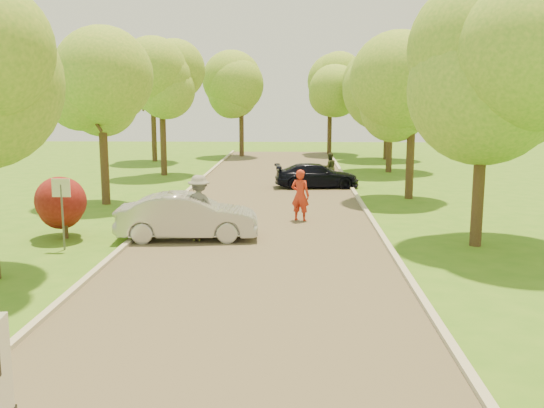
# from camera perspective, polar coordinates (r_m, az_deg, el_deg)

# --- Properties ---
(ground) EXTENTS (100.00, 100.00, 0.00)m
(ground) POSITION_cam_1_polar(r_m,az_deg,el_deg) (14.37, -2.58, -8.47)
(ground) COLOR #3B711B
(ground) RESTS_ON ground
(road) EXTENTS (8.00, 60.00, 0.01)m
(road) POSITION_cam_1_polar(r_m,az_deg,el_deg) (22.09, -0.90, -1.90)
(road) COLOR #4C4438
(road) RESTS_ON ground
(curb_left) EXTENTS (0.18, 60.00, 0.12)m
(curb_left) POSITION_cam_1_polar(r_m,az_deg,el_deg) (22.65, -11.19, -1.65)
(curb_left) COLOR #B2AD9E
(curb_left) RESTS_ON ground
(curb_right) EXTENTS (0.18, 60.00, 0.12)m
(curb_right) POSITION_cam_1_polar(r_m,az_deg,el_deg) (22.24, 9.58, -1.81)
(curb_right) COLOR #B2AD9E
(curb_right) RESTS_ON ground
(street_sign) EXTENTS (0.55, 0.06, 2.17)m
(street_sign) POSITION_cam_1_polar(r_m,az_deg,el_deg) (19.14, -19.19, 0.45)
(street_sign) COLOR #59595E
(street_sign) RESTS_ON ground
(red_shrub) EXTENTS (1.70, 1.70, 1.95)m
(red_shrub) POSITION_cam_1_polar(r_m,az_deg,el_deg) (20.77, -18.92, -0.13)
(red_shrub) COLOR #382619
(red_shrub) RESTS_ON ground
(tree_l_midb) EXTENTS (4.30, 4.20, 6.62)m
(tree_l_midb) POSITION_cam_1_polar(r_m,az_deg,el_deg) (26.79, -15.39, 9.70)
(tree_l_midb) COLOR #382619
(tree_l_midb) RESTS_ON ground
(tree_l_far) EXTENTS (4.92, 4.80, 7.79)m
(tree_l_far) POSITION_cam_1_polar(r_m,az_deg,el_deg) (36.38, -10.03, 11.26)
(tree_l_far) COLOR #382619
(tree_l_far) RESTS_ON ground
(tree_r_mida) EXTENTS (5.13, 5.00, 7.95)m
(tree_r_mida) POSITION_cam_1_polar(r_m,az_deg,el_deg) (19.52, 20.12, 12.29)
(tree_r_mida) COLOR #382619
(tree_r_mida) RESTS_ON ground
(tree_r_midb) EXTENTS (4.51, 4.40, 7.01)m
(tree_r_midb) POSITION_cam_1_polar(r_m,az_deg,el_deg) (28.12, 13.51, 10.37)
(tree_r_midb) COLOR #382619
(tree_r_midb) RESTS_ON ground
(tree_r_far) EXTENTS (5.33, 5.20, 8.34)m
(tree_r_far) POSITION_cam_1_polar(r_m,az_deg,el_deg) (38.10, 11.54, 11.70)
(tree_r_far) COLOR #382619
(tree_r_far) RESTS_ON ground
(tree_bg_a) EXTENTS (5.12, 5.00, 7.72)m
(tree_bg_a) POSITION_cam_1_polar(r_m,az_deg,el_deg) (44.71, -10.91, 10.77)
(tree_bg_a) COLOR #382619
(tree_bg_a) RESTS_ON ground
(tree_bg_b) EXTENTS (5.12, 5.00, 7.95)m
(tree_bg_b) POSITION_cam_1_polar(r_m,az_deg,el_deg) (46.14, 11.14, 11.01)
(tree_bg_b) COLOR #382619
(tree_bg_b) RESTS_ON ground
(tree_bg_c) EXTENTS (4.92, 4.80, 7.33)m
(tree_bg_c) POSITION_cam_1_polar(r_m,az_deg,el_deg) (47.75, -2.66, 10.52)
(tree_bg_c) COLOR #382619
(tree_bg_c) RESTS_ON ground
(tree_bg_d) EXTENTS (5.12, 5.00, 7.72)m
(tree_bg_d) POSITION_cam_1_polar(r_m,az_deg,el_deg) (49.69, 5.76, 10.79)
(tree_bg_d) COLOR #382619
(tree_bg_d) RESTS_ON ground
(silver_sedan) EXTENTS (4.64, 1.91, 1.50)m
(silver_sedan) POSITION_cam_1_polar(r_m,az_deg,el_deg) (19.81, -7.94, -1.18)
(silver_sedan) COLOR #ADACB1
(silver_sedan) RESTS_ON ground
(dark_sedan) EXTENTS (4.43, 2.14, 1.24)m
(dark_sedan) POSITION_cam_1_polar(r_m,az_deg,el_deg) (31.09, 4.23, 2.69)
(dark_sedan) COLOR black
(dark_sedan) RESTS_ON ground
(longboard) EXTENTS (0.42, 1.04, 0.12)m
(longboard) POSITION_cam_1_polar(r_m,az_deg,el_deg) (19.91, -6.80, -2.97)
(longboard) COLOR black
(longboard) RESTS_ON ground
(skateboarder) EXTENTS (1.36, 0.90, 1.97)m
(skateboarder) POSITION_cam_1_polar(r_m,az_deg,el_deg) (19.71, -6.85, -0.12)
(skateboarder) COLOR slate
(skateboarder) RESTS_ON longboard
(person_striped) EXTENTS (0.83, 0.70, 1.94)m
(person_striped) POSITION_cam_1_polar(r_m,az_deg,el_deg) (22.53, 2.67, 0.83)
(person_striped) COLOR #B72C1B
(person_striped) RESTS_ON ground
(person_olive) EXTENTS (0.90, 0.77, 1.60)m
(person_olive) POSITION_cam_1_polar(r_m,az_deg,el_deg) (33.34, 5.44, 3.47)
(person_olive) COLOR #2F3520
(person_olive) RESTS_ON ground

